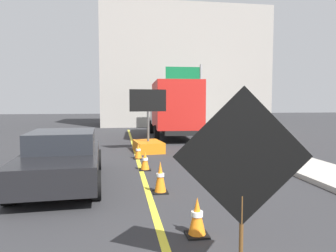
# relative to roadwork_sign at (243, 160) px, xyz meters

# --- Properties ---
(lane_center_stripe) EXTENTS (0.14, 36.00, 0.01)m
(lane_center_stripe) POSITION_rel_roadwork_sign_xyz_m (-0.76, 3.16, -1.47)
(lane_center_stripe) COLOR yellow
(lane_center_stripe) RESTS_ON ground
(roadwork_sign) EXTENTS (1.62, 0.25, 2.33)m
(roadwork_sign) POSITION_rel_roadwork_sign_xyz_m (0.00, 0.00, 0.00)
(roadwork_sign) COLOR #593819
(roadwork_sign) RESTS_ON ground
(arrow_board_trailer) EXTENTS (1.60, 1.92, 2.70)m
(arrow_board_trailer) POSITION_rel_roadwork_sign_xyz_m (-0.20, 10.15, -0.99)
(arrow_board_trailer) COLOR orange
(arrow_board_trailer) RESTS_ON ground
(box_truck) EXTENTS (2.88, 7.34, 3.31)m
(box_truck) POSITION_rel_roadwork_sign_xyz_m (1.83, 15.47, 0.33)
(box_truck) COLOR black
(box_truck) RESTS_ON ground
(pickup_car) EXTENTS (2.20, 4.78, 1.38)m
(pickup_car) POSITION_rel_roadwork_sign_xyz_m (-2.92, 5.05, -0.77)
(pickup_car) COLOR black
(pickup_car) RESTS_ON ground
(highway_guide_sign) EXTENTS (2.79, 0.18, 5.00)m
(highway_guide_sign) POSITION_rel_roadwork_sign_xyz_m (3.91, 19.98, 1.95)
(highway_guide_sign) COLOR gray
(highway_guide_sign) RESTS_ON ground
(far_building_block) EXTENTS (15.18, 7.03, 10.70)m
(far_building_block) POSITION_rel_roadwork_sign_xyz_m (4.55, 26.77, 3.88)
(far_building_block) COLOR gray
(far_building_block) RESTS_ON ground
(traffic_cone_near_sign) EXTENTS (0.36, 0.36, 0.63)m
(traffic_cone_near_sign) POSITION_rel_roadwork_sign_xyz_m (-0.20, 1.36, -1.16)
(traffic_cone_near_sign) COLOR black
(traffic_cone_near_sign) RESTS_ON ground
(traffic_cone_mid_lane) EXTENTS (0.36, 0.36, 0.76)m
(traffic_cone_mid_lane) POSITION_rel_roadwork_sign_xyz_m (-0.48, 3.83, -1.10)
(traffic_cone_mid_lane) COLOR black
(traffic_cone_mid_lane) RESTS_ON ground
(traffic_cone_far_lane) EXTENTS (0.36, 0.36, 0.62)m
(traffic_cone_far_lane) POSITION_rel_roadwork_sign_xyz_m (-0.64, 6.39, -1.17)
(traffic_cone_far_lane) COLOR black
(traffic_cone_far_lane) RESTS_ON ground
(traffic_cone_curbside) EXTENTS (0.36, 0.36, 0.60)m
(traffic_cone_curbside) POSITION_rel_roadwork_sign_xyz_m (-0.73, 8.45, -1.18)
(traffic_cone_curbside) COLOR black
(traffic_cone_curbside) RESTS_ON ground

